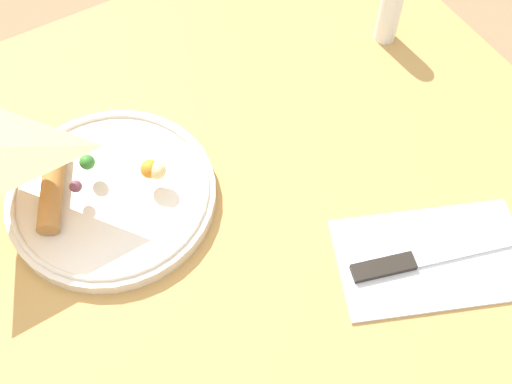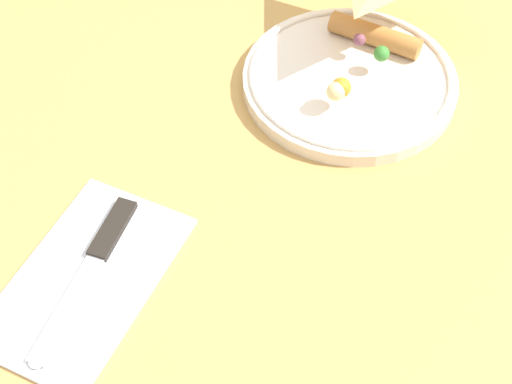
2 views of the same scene
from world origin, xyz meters
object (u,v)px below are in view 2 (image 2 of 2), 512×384
object	(u,v)px
plate_pizza	(350,77)
butter_knife	(90,269)
dining_table	(270,119)
napkin_folded	(86,280)

from	to	relation	value
plate_pizza	butter_knife	bearing A→B (deg)	-43.39
dining_table	butter_knife	xyz separation A→B (m)	(0.31, -0.15, 0.12)
dining_table	butter_knife	distance (m)	0.36
dining_table	plate_pizza	size ratio (longest dim) A/B	5.02
dining_table	butter_knife	bearing A→B (deg)	-26.20
plate_pizza	napkin_folded	xyz separation A→B (m)	(0.26, -0.24, -0.01)
plate_pizza	napkin_folded	size ratio (longest dim) A/B	1.01
napkin_folded	butter_knife	world-z (taller)	butter_knife
plate_pizza	napkin_folded	world-z (taller)	plate_pizza
dining_table	butter_knife	size ratio (longest dim) A/B	6.47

